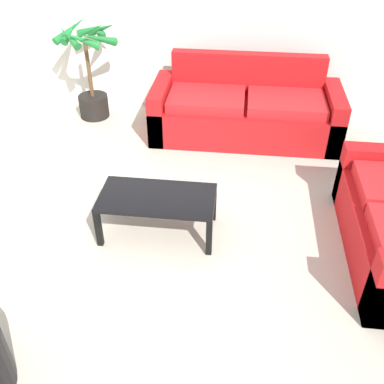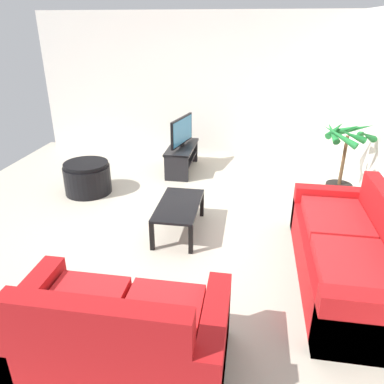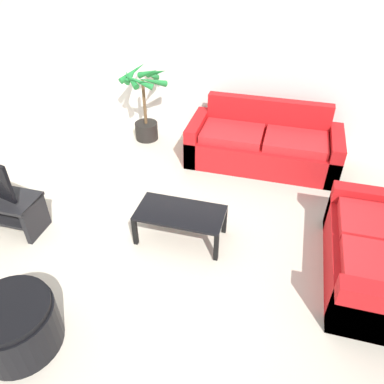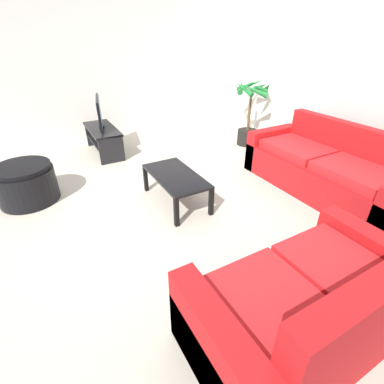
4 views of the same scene
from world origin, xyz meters
TOP-DOWN VIEW (x-y plane):
  - ground_plane at (0.00, 0.00)m, footprint 6.60×6.60m
  - wall_back at (0.00, 3.00)m, footprint 6.00×0.06m
  - couch_main at (0.88, 2.28)m, footprint 2.21×0.90m
  - coffee_table at (0.16, 0.36)m, footprint 1.00×0.51m
  - potted_palm at (-1.09, 2.55)m, footprint 0.82×0.82m

SIDE VIEW (x-z plane):
  - ground_plane at x=0.00m, z-range 0.00..0.00m
  - couch_main at x=0.88m, z-range -0.15..0.75m
  - coffee_table at x=0.16m, z-range 0.14..0.54m
  - potted_palm at x=-1.09m, z-range -0.04..1.19m
  - wall_back at x=0.00m, z-range 0.00..2.70m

